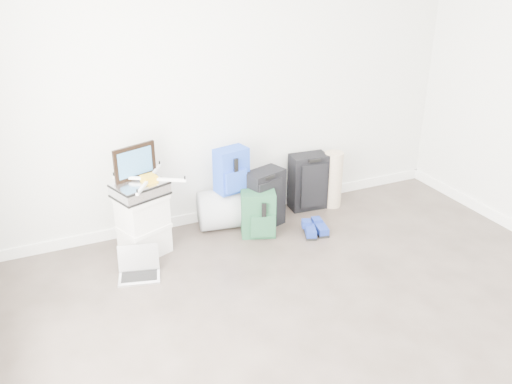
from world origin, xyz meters
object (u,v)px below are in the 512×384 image
large_suitcase (265,199)px  duffel_bag (231,208)px  boxes_stack (143,225)px  laptop (139,269)px  briefcase (140,189)px  carry_on (308,182)px

large_suitcase → duffel_bag: bearing=138.3°
duffel_bag → boxes_stack: bearing=-160.5°
large_suitcase → laptop: (-1.29, -0.35, -0.22)m
boxes_stack → large_suitcase: large_suitcase is taller
duffel_bag → laptop: (-1.00, -0.48, -0.13)m
boxes_stack → duffel_bag: size_ratio=0.90×
laptop → briefcase: bearing=82.0°
briefcase → carry_on: briefcase is taller
laptop → duffel_bag: bearing=40.0°
carry_on → boxes_stack: bearing=-168.5°
duffel_bag → large_suitcase: 0.33m
large_suitcase → laptop: size_ratio=1.49×
briefcase → carry_on: (1.72, 0.20, -0.32)m
duffel_bag → large_suitcase: bearing=-14.4°
boxes_stack → duffel_bag: boxes_stack is taller
briefcase → boxes_stack: bearing=0.0°
briefcase → duffel_bag: (0.87, 0.16, -0.42)m
large_suitcase → carry_on: 0.59m
briefcase → large_suitcase: bearing=-17.9°
boxes_stack → briefcase: (0.00, 0.00, 0.33)m
laptop → boxes_stack: bearing=82.0°
large_suitcase → laptop: bearing=177.1°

